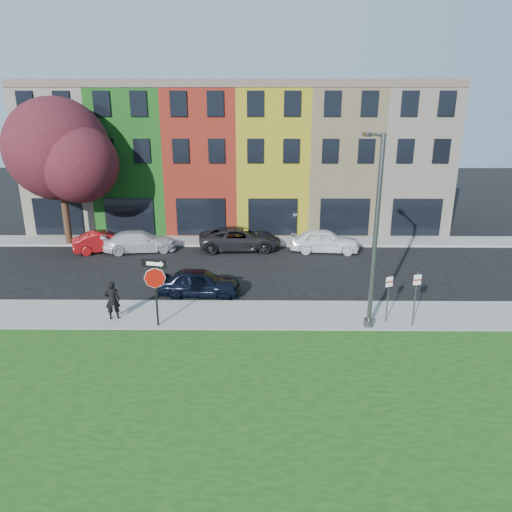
{
  "coord_description": "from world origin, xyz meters",
  "views": [
    {
      "loc": [
        -0.89,
        -15.0,
        8.36
      ],
      "look_at": [
        -1.05,
        4.0,
        2.43
      ],
      "focal_mm": 32.0,
      "sensor_mm": 36.0,
      "label": 1
    }
  ],
  "objects_px": {
    "stop_sign": "(155,279)",
    "street_lamp": "(374,233)",
    "man": "(112,300)",
    "sedan_near": "(200,282)"
  },
  "relations": [
    {
      "from": "stop_sign",
      "to": "street_lamp",
      "type": "xyz_separation_m",
      "value": [
        8.56,
        0.24,
        1.82
      ]
    },
    {
      "from": "man",
      "to": "sedan_near",
      "type": "bearing_deg",
      "value": -152.64
    },
    {
      "from": "man",
      "to": "sedan_near",
      "type": "xyz_separation_m",
      "value": [
        3.26,
        2.9,
        -0.3
      ]
    },
    {
      "from": "man",
      "to": "sedan_near",
      "type": "distance_m",
      "value": 4.37
    },
    {
      "from": "sedan_near",
      "to": "man",
      "type": "bearing_deg",
      "value": 134.2
    },
    {
      "from": "man",
      "to": "sedan_near",
      "type": "relative_size",
      "value": 0.43
    },
    {
      "from": "stop_sign",
      "to": "man",
      "type": "xyz_separation_m",
      "value": [
        -2.0,
        0.63,
        -1.18
      ]
    },
    {
      "from": "stop_sign",
      "to": "man",
      "type": "bearing_deg",
      "value": 175.11
    },
    {
      "from": "stop_sign",
      "to": "man",
      "type": "height_order",
      "value": "stop_sign"
    },
    {
      "from": "man",
      "to": "street_lamp",
      "type": "distance_m",
      "value": 10.98
    }
  ]
}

